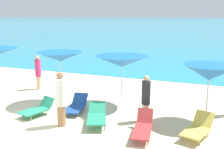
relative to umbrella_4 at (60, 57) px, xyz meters
name	(u,v)px	position (x,y,z in m)	size (l,w,h in m)	color
ground_plane	(117,73)	(-0.25, 7.39, -2.18)	(50.00, 100.00, 0.30)	beige
ocean_water	(213,20)	(-0.25, 225.60, -2.02)	(650.00, 440.00, 0.02)	teal
umbrella_4	(60,57)	(0.00, 0.00, 0.00)	(2.00, 2.00, 2.22)	silver
umbrella_5	(122,61)	(2.48, 0.69, -0.15)	(2.34, 2.34, 2.10)	silver
umbrella_6	(209,73)	(5.89, 0.05, -0.23)	(1.92, 1.92, 2.07)	silver
lounge_chair_0	(38,108)	(-0.06, -1.60, -1.76)	(0.97, 1.41, 0.60)	#268C66
lounge_chair_4	(97,116)	(2.37, -1.54, -1.72)	(1.17, 1.66, 0.58)	#268C66
lounge_chair_5	(76,105)	(1.08, -0.69, -1.78)	(0.85, 1.57, 0.57)	#1E478C
lounge_chair_6	(143,127)	(4.10, -1.82, -1.75)	(0.77, 1.68, 0.65)	#A53333
lounge_chair_7	(198,128)	(5.73, -1.32, -1.72)	(0.97, 1.52, 0.67)	#D8BF4C
beachgoer_0	(61,98)	(1.31, -2.12, -1.03)	(0.38, 0.38, 1.89)	#A3704C
beachgoer_1	(38,71)	(-2.33, 1.55, -1.10)	(0.30, 0.30, 1.73)	#DBAA84
beachgoer_3	(146,97)	(3.88, -0.66, -1.13)	(0.31, 0.31, 1.68)	#DBAA84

